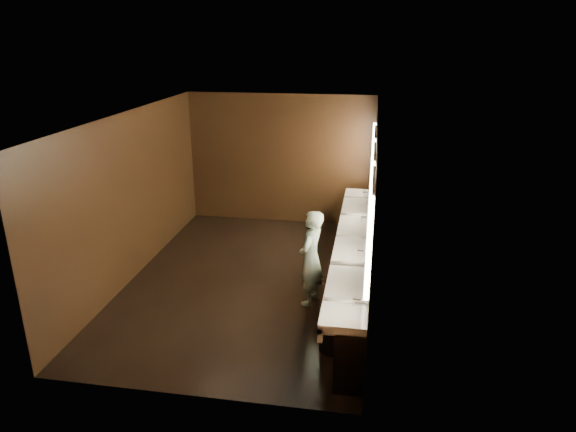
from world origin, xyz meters
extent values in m
plane|color=black|center=(0.00, 0.00, 0.00)|extent=(6.00, 6.00, 0.00)
cube|color=#2D2D2B|center=(0.00, 0.00, 2.80)|extent=(4.00, 6.00, 0.02)
cube|color=black|center=(0.00, 3.00, 1.40)|extent=(4.00, 0.02, 2.80)
cube|color=black|center=(0.00, -3.00, 1.40)|extent=(4.00, 0.02, 2.80)
cube|color=black|center=(-2.00, 0.00, 1.40)|extent=(0.02, 6.00, 2.80)
cube|color=black|center=(2.00, 0.00, 1.40)|extent=(0.02, 6.00, 2.80)
cube|color=black|center=(1.82, 0.00, 0.40)|extent=(0.36, 5.40, 0.81)
cube|color=white|center=(1.73, 0.00, 0.85)|extent=(0.55, 5.40, 0.12)
cube|color=white|center=(1.48, 0.00, 0.77)|extent=(0.06, 5.40, 0.18)
cylinder|color=silver|center=(1.91, -2.20, 0.99)|extent=(0.18, 0.04, 0.04)
cylinder|color=silver|center=(1.91, -0.73, 0.99)|extent=(0.18, 0.04, 0.04)
cylinder|color=silver|center=(1.91, 0.73, 0.99)|extent=(0.18, 0.04, 0.04)
cylinder|color=silver|center=(1.91, 2.20, 0.99)|extent=(0.18, 0.04, 0.04)
cube|color=#FDEFC9|center=(1.97, -2.40, 1.75)|extent=(0.06, 0.22, 1.15)
cube|color=white|center=(1.99, -1.60, 1.75)|extent=(0.03, 1.32, 1.15)
cube|color=#FDEFC9|center=(1.97, -0.80, 1.75)|extent=(0.06, 0.23, 1.15)
cube|color=white|center=(1.99, 0.00, 1.75)|extent=(0.03, 1.32, 1.15)
cube|color=#FDEFC9|center=(1.97, 0.80, 1.75)|extent=(0.06, 0.23, 1.15)
cube|color=white|center=(1.99, 1.60, 1.75)|extent=(0.03, 1.32, 1.15)
cube|color=#FDEFC9|center=(1.97, 2.40, 1.75)|extent=(0.06, 0.22, 1.15)
imported|color=#8BC1CF|center=(1.12, -0.57, 0.75)|extent=(0.49, 0.62, 1.51)
cylinder|color=black|center=(1.58, -1.79, 0.30)|extent=(0.51, 0.51, 0.60)
camera|label=1|loc=(1.94, -7.67, 4.01)|focal=32.00mm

